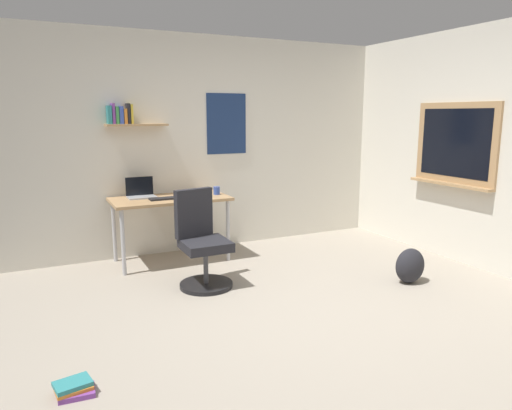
% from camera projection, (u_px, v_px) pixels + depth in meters
% --- Properties ---
extents(ground_plane, '(5.20, 5.20, 0.00)m').
position_uv_depth(ground_plane, '(307.00, 319.00, 3.90)').
color(ground_plane, '#9E9384').
rests_on(ground_plane, ground).
extents(wall_back, '(5.00, 0.30, 2.60)m').
position_uv_depth(wall_back, '(203.00, 144.00, 5.81)').
color(wall_back, silver).
rests_on(wall_back, ground).
extents(desk, '(1.30, 0.66, 0.74)m').
position_uv_depth(desk, '(170.00, 204.00, 5.33)').
color(desk, tan).
rests_on(desk, ground).
extents(office_chair, '(0.52, 0.53, 0.95)m').
position_uv_depth(office_chair, '(202.00, 245.00, 4.60)').
color(office_chair, black).
rests_on(office_chair, ground).
extents(laptop, '(0.31, 0.21, 0.23)m').
position_uv_depth(laptop, '(141.00, 193.00, 5.32)').
color(laptop, '#ADAFB5').
rests_on(laptop, desk).
extents(keyboard, '(0.37, 0.13, 0.02)m').
position_uv_depth(keyboard, '(166.00, 198.00, 5.22)').
color(keyboard, black).
rests_on(keyboard, desk).
extents(computer_mouse, '(0.10, 0.06, 0.03)m').
position_uv_depth(computer_mouse, '(191.00, 196.00, 5.33)').
color(computer_mouse, '#262628').
rests_on(computer_mouse, desk).
extents(coffee_mug, '(0.08, 0.08, 0.09)m').
position_uv_depth(coffee_mug, '(217.00, 191.00, 5.52)').
color(coffee_mug, '#334CA5').
rests_on(coffee_mug, desk).
extents(backpack, '(0.32, 0.22, 0.35)m').
position_uv_depth(backpack, '(410.00, 266.00, 4.71)').
color(backpack, '#232328').
rests_on(backpack, ground).
extents(book_stack_on_floor, '(0.25, 0.20, 0.08)m').
position_uv_depth(book_stack_on_floor, '(75.00, 388.00, 2.84)').
color(book_stack_on_floor, '#7A3D99').
rests_on(book_stack_on_floor, ground).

